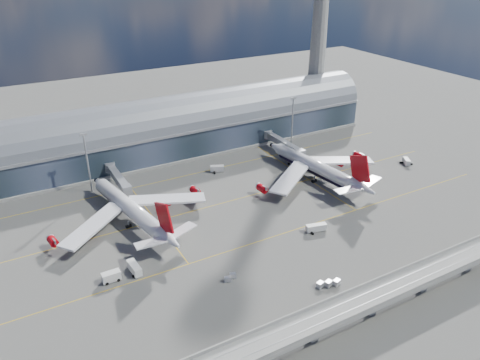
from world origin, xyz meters
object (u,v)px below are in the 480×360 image
floodlight_mast_left (87,162)px  service_truck_4 (309,164)px  service_truck_3 (406,161)px  service_truck_5 (217,169)px  control_tower (319,28)px  airliner_right (316,168)px  service_truck_1 (111,277)px  floodlight_mast_right (292,121)px  service_truck_2 (316,228)px  cargo_train_1 (328,284)px  cargo_train_0 (230,277)px  airliner_left (132,210)px  service_truck_0 (134,268)px

floodlight_mast_left → service_truck_4: size_ratio=4.74×
service_truck_3 → service_truck_5: bearing=-173.7°
control_tower → airliner_right: control_tower is taller
service_truck_1 → service_truck_3: service_truck_1 is taller
floodlight_mast_right → service_truck_2: 79.82m
service_truck_3 → airliner_right: bearing=-160.2°
service_truck_4 → cargo_train_1: service_truck_4 is taller
service_truck_1 → cargo_train_1: 65.37m
floodlight_mast_left → cargo_train_0: size_ratio=5.32×
airliner_right → service_truck_3: bearing=-16.7°
service_truck_1 → service_truck_5: bearing=-50.3°
floodlight_mast_right → service_truck_2: bearing=-118.4°
service_truck_1 → service_truck_5: size_ratio=0.86×
airliner_right → service_truck_2: 42.83m
airliner_right → service_truck_3: 47.06m
service_truck_3 → control_tower: bearing=119.9°
service_truck_2 → service_truck_5: bearing=21.2°
service_truck_2 → cargo_train_0: service_truck_2 is taller
floodlight_mast_right → service_truck_5: size_ratio=3.98×
airliner_left → service_truck_5: size_ratio=9.75×
floodlight_mast_right → service_truck_4: bearing=-106.2°
service_truck_1 → cargo_train_0: size_ratio=1.15×
floodlight_mast_left → cargo_train_1: size_ratio=3.28×
airliner_left → service_truck_1: bearing=-129.2°
service_truck_2 → service_truck_4: bearing=-20.9°
floodlight_mast_right → service_truck_0: floodlight_mast_right is taller
airliner_left → service_truck_0: 29.80m
floodlight_mast_left → floodlight_mast_right: 100.00m
airliner_right → service_truck_4: airliner_right is taller
service_truck_3 → service_truck_4: (-41.54, 19.65, 0.07)m
floodlight_mast_right → airliner_left: size_ratio=0.41×
cargo_train_1 → floodlight_mast_left: bearing=8.5°
service_truck_5 → airliner_left: bearing=139.9°
airliner_left → service_truck_2: size_ratio=8.11×
service_truck_3 → service_truck_4: bearing=-175.0°
airliner_right → floodlight_mast_left: bearing=151.9°
service_truck_5 → control_tower: bearing=-43.6°
control_tower → floodlight_mast_left: size_ratio=4.01×
control_tower → service_truck_3: (-0.51, -71.96, -50.25)m
service_truck_4 → floodlight_mast_left: bearing=147.2°
service_truck_5 → service_truck_0: bearing=155.9°
control_tower → service_truck_2: bearing=-126.7°
floodlight_mast_left → service_truck_5: bearing=-8.6°
service_truck_1 → cargo_train_0: 35.93m
service_truck_2 → cargo_train_1: service_truck_2 is taller
airliner_right → cargo_train_1: airliner_right is taller
service_truck_3 → floodlight_mast_right: bearing=158.4°
floodlight_mast_right → service_truck_1: floodlight_mast_right is taller
floodlight_mast_left → airliner_right: floodlight_mast_left is taller
cargo_train_1 → service_truck_3: bearing=-77.3°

